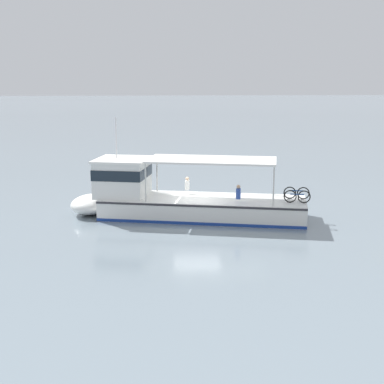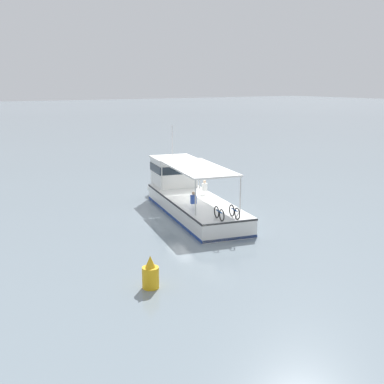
% 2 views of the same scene
% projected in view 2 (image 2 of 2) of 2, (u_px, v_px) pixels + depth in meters
% --- Properties ---
extents(ground_plane, '(400.00, 400.00, 0.00)m').
position_uv_depth(ground_plane, '(190.00, 215.00, 30.98)').
color(ground_plane, gray).
extents(ferry_main, '(5.69, 13.07, 5.32)m').
position_uv_depth(ferry_main, '(187.00, 194.00, 32.05)').
color(ferry_main, white).
rests_on(ferry_main, ground).
extents(channel_buoy, '(0.70, 0.70, 1.40)m').
position_uv_depth(channel_buoy, '(151.00, 275.00, 19.83)').
color(channel_buoy, gold).
rests_on(channel_buoy, ground).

